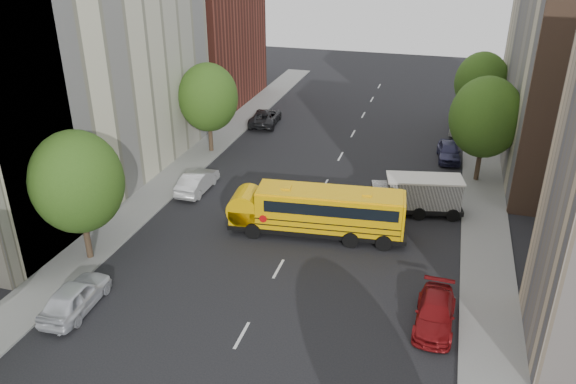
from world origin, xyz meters
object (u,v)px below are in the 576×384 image
at_px(school_bus, 316,209).
at_px(parked_car_5, 460,125).
at_px(street_tree_1, 77,182).
at_px(street_tree_5, 481,82).
at_px(parked_car_2, 265,117).
at_px(safari_truck, 417,194).
at_px(parked_car_0, 75,296).
at_px(parked_car_3, 435,313).
at_px(parked_car_4, 449,151).
at_px(street_tree_4, 486,117).
at_px(parked_car_1, 197,181).
at_px(street_tree_2, 208,97).

height_order(school_bus, parked_car_5, school_bus).
height_order(street_tree_1, street_tree_5, street_tree_1).
distance_m(street_tree_5, parked_car_2, 20.53).
distance_m(parked_car_2, parked_car_5, 18.63).
bearing_deg(safari_truck, parked_car_0, -146.45).
distance_m(safari_truck, parked_car_3, 11.95).
height_order(street_tree_5, school_bus, street_tree_5).
xyz_separation_m(street_tree_5, parked_car_2, (-19.80, -3.70, -3.96)).
distance_m(street_tree_5, safari_truck, 19.49).
height_order(street_tree_5, parked_car_2, street_tree_5).
distance_m(parked_car_4, parked_car_5, 7.41).
height_order(street_tree_1, parked_car_5, street_tree_1).
height_order(street_tree_1, safari_truck, street_tree_1).
bearing_deg(parked_car_3, parked_car_2, 124.98).
relative_size(street_tree_5, parked_car_4, 1.71).
height_order(street_tree_1, street_tree_4, street_tree_4).
distance_m(street_tree_4, parked_car_3, 19.19).
xyz_separation_m(street_tree_4, parked_car_1, (-19.80, -7.65, -4.31)).
bearing_deg(parked_car_1, parked_car_0, 89.99).
bearing_deg(parked_car_5, parked_car_0, -114.31).
distance_m(street_tree_1, parked_car_1, 11.38).
bearing_deg(parked_car_5, street_tree_1, -120.82).
bearing_deg(street_tree_4, parked_car_0, -131.43).
xyz_separation_m(parked_car_4, parked_car_5, (0.80, 7.37, -0.01)).
relative_size(safari_truck, parked_car_3, 1.42).
bearing_deg(street_tree_2, parked_car_4, 11.01).
xyz_separation_m(school_bus, parked_car_3, (7.72, -7.09, -1.09)).
bearing_deg(safari_truck, school_bus, -152.56).
relative_size(safari_truck, parked_car_5, 1.44).
height_order(safari_truck, parked_car_4, safari_truck).
bearing_deg(safari_truck, street_tree_1, -159.27).
distance_m(street_tree_2, school_bus, 16.94).
relative_size(street_tree_1, street_tree_4, 0.98).
bearing_deg(parked_car_3, school_bus, 139.18).
distance_m(street_tree_4, school_bus, 15.52).
bearing_deg(street_tree_1, school_bus, 28.41).
bearing_deg(street_tree_1, parked_car_4, 47.82).
height_order(school_bus, parked_car_0, school_bus).
xyz_separation_m(street_tree_5, school_bus, (-9.92, -23.46, -2.95)).
height_order(street_tree_2, safari_truck, street_tree_2).
relative_size(street_tree_1, parked_car_2, 1.47).
height_order(parked_car_2, parked_car_4, parked_car_4).
bearing_deg(street_tree_2, school_bus, -43.49).
distance_m(parked_car_0, parked_car_1, 14.78).
bearing_deg(street_tree_5, street_tree_1, -126.25).
distance_m(street_tree_4, parked_car_0, 30.23).
bearing_deg(street_tree_4, street_tree_2, 180.00).
bearing_deg(street_tree_2, parked_car_0, -84.40).
distance_m(street_tree_4, parked_car_1, 21.66).
xyz_separation_m(safari_truck, parked_car_0, (-15.73, -15.66, -0.61)).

